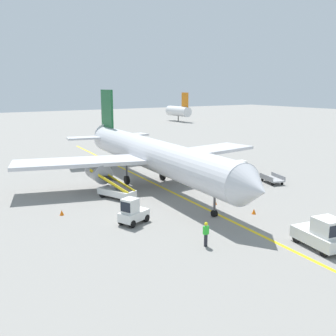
% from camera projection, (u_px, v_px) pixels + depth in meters
% --- Properties ---
extents(ground_plane, '(300.00, 300.00, 0.00)m').
position_uv_depth(ground_plane, '(224.00, 219.00, 31.62)').
color(ground_plane, gray).
extents(taxi_line_yellow, '(6.67, 79.77, 0.01)m').
position_uv_depth(taxi_line_yellow, '(193.00, 203.00, 36.04)').
color(taxi_line_yellow, yellow).
rests_on(taxi_line_yellow, ground).
extents(airliner, '(28.52, 35.34, 10.10)m').
position_uv_depth(airliner, '(150.00, 154.00, 41.86)').
color(airliner, silver).
rests_on(airliner, ground).
extents(pushback_tug, '(2.47, 3.86, 2.20)m').
position_uv_depth(pushback_tug, '(322.00, 234.00, 25.63)').
color(pushback_tug, silver).
rests_on(pushback_tug, ground).
extents(baggage_tug_near_wing, '(1.74, 2.61, 2.10)m').
position_uv_depth(baggage_tug_near_wing, '(239.00, 170.00, 45.60)').
color(baggage_tug_near_wing, silver).
rests_on(baggage_tug_near_wing, ground).
extents(baggage_tug_by_cargo_door, '(2.71, 2.09, 2.10)m').
position_uv_depth(baggage_tug_by_cargo_door, '(133.00, 212.00, 30.29)').
color(baggage_tug_by_cargo_door, silver).
rests_on(baggage_tug_by_cargo_door, ground).
extents(belt_loader_forward_hold, '(2.99, 5.12, 2.59)m').
position_uv_depth(belt_loader_forward_hold, '(116.00, 190.00, 37.36)').
color(belt_loader_forward_hold, silver).
rests_on(belt_loader_forward_hold, ground).
extents(baggage_cart_loaded, '(2.28, 3.83, 0.94)m').
position_uv_depth(baggage_cart_loaded, '(272.00, 179.00, 43.29)').
color(baggage_cart_loaded, '#A5A5A8').
rests_on(baggage_cart_loaded, ground).
extents(ground_crew_marshaller, '(0.36, 0.24, 1.70)m').
position_uv_depth(ground_crew_marshaller, '(206.00, 233.00, 26.00)').
color(ground_crew_marshaller, '#26262D').
rests_on(ground_crew_marshaller, ground).
extents(safety_cone_nose_left, '(0.36, 0.36, 0.44)m').
position_uv_depth(safety_cone_nose_left, '(200.00, 172.00, 47.84)').
color(safety_cone_nose_left, orange).
rests_on(safety_cone_nose_left, ground).
extents(safety_cone_nose_right, '(0.36, 0.36, 0.44)m').
position_uv_depth(safety_cone_nose_right, '(62.00, 213.00, 32.45)').
color(safety_cone_nose_right, orange).
rests_on(safety_cone_nose_right, ground).
extents(safety_cone_wingtip_left, '(0.36, 0.36, 0.44)m').
position_uv_depth(safety_cone_wingtip_left, '(218.00, 181.00, 43.17)').
color(safety_cone_wingtip_left, orange).
rests_on(safety_cone_wingtip_left, ground).
extents(safety_cone_wingtip_right, '(0.36, 0.36, 0.44)m').
position_uv_depth(safety_cone_wingtip_right, '(215.00, 202.00, 35.42)').
color(safety_cone_wingtip_right, orange).
rests_on(safety_cone_wingtip_right, ground).
extents(safety_cone_tail_area, '(0.36, 0.36, 0.44)m').
position_uv_depth(safety_cone_tail_area, '(254.00, 211.00, 32.77)').
color(safety_cone_tail_area, orange).
rests_on(safety_cone_tail_area, ground).
extents(distant_aircraft_mid_left, '(3.00, 10.10, 8.80)m').
position_uv_depth(distant_aircraft_mid_left, '(179.00, 111.00, 119.99)').
color(distant_aircraft_mid_left, silver).
rests_on(distant_aircraft_mid_left, ground).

